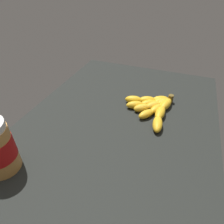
% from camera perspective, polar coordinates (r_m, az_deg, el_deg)
% --- Properties ---
extents(ground_plane, '(0.96, 0.65, 0.05)m').
position_cam_1_polar(ground_plane, '(0.69, 1.54, -4.66)').
color(ground_plane, black).
extents(banana_bunch, '(0.22, 0.18, 0.03)m').
position_cam_1_polar(banana_bunch, '(0.75, 11.96, 1.64)').
color(banana_bunch, gold).
rests_on(banana_bunch, ground_plane).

